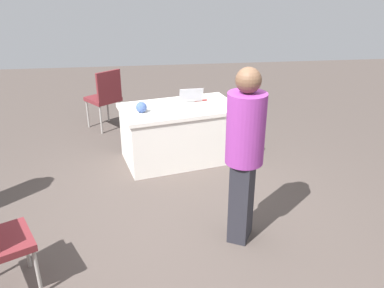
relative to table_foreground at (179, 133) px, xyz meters
name	(u,v)px	position (x,y,z in m)	size (l,w,h in m)	color
ground_plane	(191,227)	(0.03, 1.58, -0.37)	(14.40, 14.40, 0.00)	#4C423D
table_foreground	(179,133)	(0.00, 0.00, 0.00)	(1.63, 1.16, 0.74)	silver
chair_near_front	(105,95)	(1.04, -1.24, 0.18)	(0.62, 0.62, 0.96)	#9E9993
person_attendee_standing	(244,150)	(-0.42, 1.79, 0.55)	(0.46, 0.46, 1.66)	#26262D
laptop_silver	(193,103)	(-0.18, -0.03, 0.41)	(0.33, 0.31, 0.21)	silver
yarn_ball	(141,107)	(0.48, 0.17, 0.44)	(0.14, 0.14, 0.14)	#3F5999
scissors_red	(201,100)	(-0.32, -0.21, 0.37)	(0.18, 0.04, 0.01)	red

